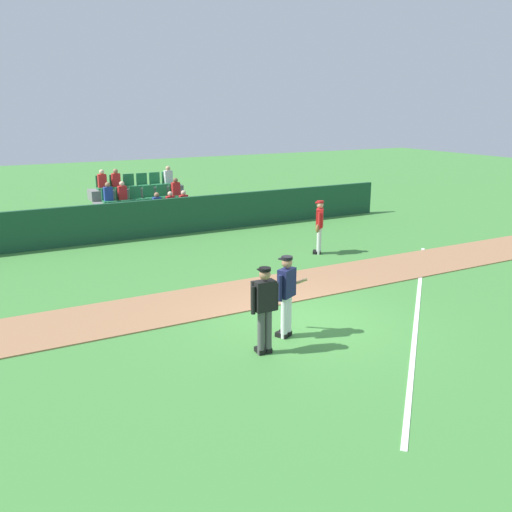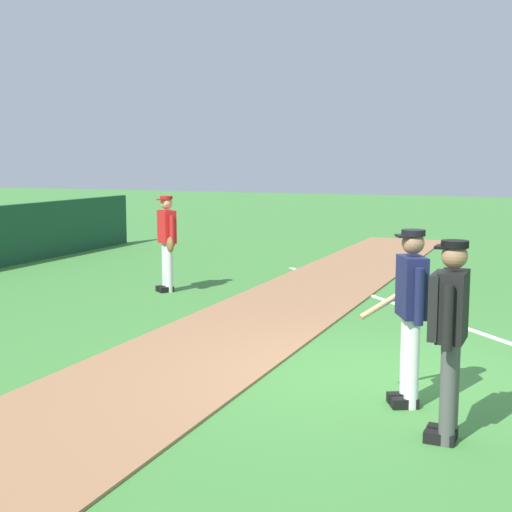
% 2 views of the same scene
% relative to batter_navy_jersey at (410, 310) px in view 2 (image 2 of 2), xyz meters
% --- Properties ---
extents(ground_plane, '(80.00, 80.00, 0.00)m').
position_rel_batter_navy_jersey_xyz_m(ground_plane, '(0.70, 0.45, -0.97)').
color(ground_plane, '#42843A').
extents(infield_dirt_path, '(28.00, 2.22, 0.03)m').
position_rel_batter_navy_jersey_xyz_m(infield_dirt_path, '(0.70, 2.78, -0.95)').
color(infield_dirt_path, '#9E704C').
rests_on(infield_dirt_path, ground).
extents(foul_line_chalk, '(8.71, 8.39, 0.01)m').
position_rel_batter_navy_jersey_xyz_m(foul_line_chalk, '(3.70, -0.05, -0.96)').
color(foul_line_chalk, white).
rests_on(foul_line_chalk, ground).
extents(batter_navy_jersey, '(0.74, 0.70, 1.76)m').
position_rel_batter_navy_jersey_xyz_m(batter_navy_jersey, '(0.00, 0.00, 0.00)').
color(batter_navy_jersey, white).
rests_on(batter_navy_jersey, ground).
extents(umpire_home_plate, '(0.59, 0.31, 1.76)m').
position_rel_batter_navy_jersey_xyz_m(umpire_home_plate, '(-0.79, -0.48, 0.03)').
color(umpire_home_plate, '#4C4C4C').
rests_on(umpire_home_plate, ground).
extents(runner_red_jersey, '(0.52, 0.54, 1.76)m').
position_rel_batter_navy_jersey_xyz_m(runner_red_jersey, '(4.48, 5.26, -0.01)').
color(runner_red_jersey, silver).
rests_on(runner_red_jersey, ground).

